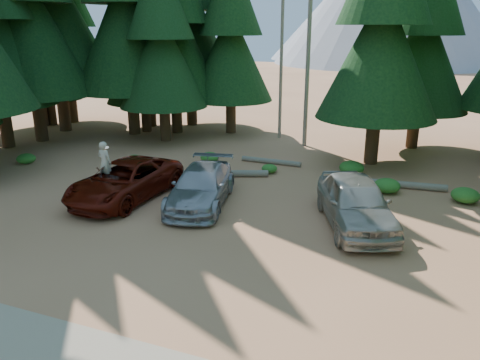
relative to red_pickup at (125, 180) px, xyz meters
The scene contains 19 objects.
ground 4.95m from the red_pickup, 37.57° to the right, with size 160.00×160.00×0.00m, color #A56C46.
forest_belt_north 12.65m from the red_pickup, 72.14° to the left, with size 36.00×7.00×22.00m, color black, non-canonical shape.
snag_front 13.48m from the red_pickup, 67.93° to the left, with size 0.24×0.24×12.00m, color #665C51.
snag_back 13.95m from the red_pickup, 78.40° to the left, with size 0.20×0.20×10.00m, color #665C51.
red_pickup is the anchor object (origin of this frame).
silver_minivan_center 3.22m from the red_pickup, ahead, with size 2.09×5.13×1.49m, color #A3A5AB.
silver_minivan_right 9.18m from the red_pickup, ahead, with size 2.10×5.21×1.78m, color #AFAA9C.
frisbee_player 1.10m from the red_pickup, 169.37° to the right, with size 0.68×0.48×1.76m.
log_left 4.84m from the red_pickup, 58.73° to the left, with size 0.32×0.32×4.43m, color #665C51.
log_mid 8.14m from the red_pickup, 60.35° to the left, with size 0.26×0.26×3.18m, color #665C51.
log_right 11.34m from the red_pickup, 28.67° to the left, with size 0.31×0.31×4.92m, color #665C51.
shrub_far_left 5.00m from the red_pickup, 119.83° to the left, with size 0.93×0.93×0.51m, color #256E21.
shrub_left 3.96m from the red_pickup, 94.25° to the left, with size 0.76×0.76×0.42m, color #256E21.
shrub_center_left 6.27m from the red_pickup, 81.48° to the left, with size 0.96×0.96×0.53m, color #256E21.
shrub_center_right 7.11m from the red_pickup, 51.58° to the left, with size 0.76×0.76×0.42m, color #256E21.
shrub_right 11.00m from the red_pickup, 25.06° to the left, with size 1.10×1.10×0.61m, color #256E21.
shrub_far_right 10.59m from the red_pickup, 39.56° to the left, with size 1.18×1.18×0.65m, color #256E21.
shrub_edge_west 8.24m from the red_pickup, 162.15° to the left, with size 0.94×0.94×0.52m, color #256E21.
shrub_edge_east 13.78m from the red_pickup, 19.33° to the left, with size 1.09×1.09×0.60m, color #256E21.
Camera 1 is at (7.06, -12.20, 6.75)m, focal length 35.00 mm.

